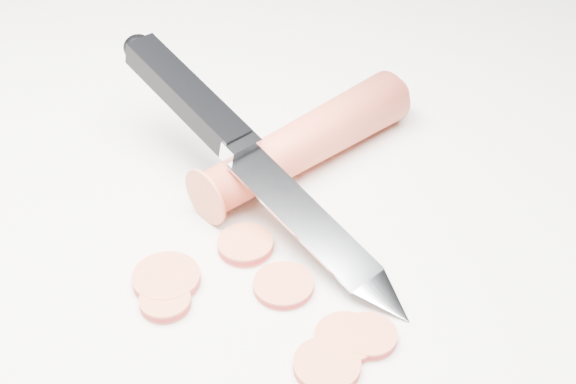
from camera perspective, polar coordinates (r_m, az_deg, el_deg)
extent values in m
plane|color=silver|center=(0.50, -2.49, -4.50)|extent=(2.40, 2.40, 0.00)
cylinder|color=#D5472E|center=(0.56, 1.25, 3.57)|extent=(0.17, 0.13, 0.03)
cylinder|color=#DC6139|center=(0.49, -8.64, -6.11)|extent=(0.04, 0.04, 0.01)
cylinder|color=#DC6139|center=(0.47, -8.72, -7.71)|extent=(0.03, 0.03, 0.01)
cylinder|color=#DC6139|center=(0.48, -0.33, -6.66)|extent=(0.04, 0.04, 0.01)
cylinder|color=#DC6139|center=(0.44, 2.78, -12.19)|extent=(0.04, 0.04, 0.01)
cylinder|color=#DC6139|center=(0.45, 5.76, -10.16)|extent=(0.03, 0.03, 0.01)
cylinder|color=#DC6139|center=(0.50, -3.05, -3.78)|extent=(0.03, 0.03, 0.01)
cylinder|color=#DC6139|center=(0.45, 4.16, -10.34)|extent=(0.04, 0.04, 0.01)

